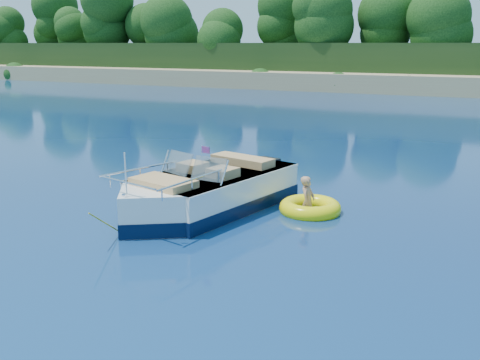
% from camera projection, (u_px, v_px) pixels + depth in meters
% --- Properties ---
extents(ground, '(160.00, 160.00, 0.00)m').
position_uv_depth(ground, '(161.00, 225.00, 11.96)').
color(ground, '#091642').
rests_on(ground, ground).
extents(shoreline, '(170.00, 59.00, 6.00)m').
position_uv_depth(shoreline, '(441.00, 68.00, 67.60)').
color(shoreline, tan).
rests_on(shoreline, ground).
extents(treeline, '(150.00, 7.12, 8.19)m').
position_uv_depth(treeline, '(421.00, 24.00, 46.50)').
color(treeline, '#311F10').
rests_on(treeline, ground).
extents(motorboat, '(3.09, 6.07, 2.05)m').
position_uv_depth(motorboat, '(204.00, 195.00, 12.89)').
color(motorboat, white).
rests_on(motorboat, ground).
extents(tow_tube, '(1.64, 1.64, 0.40)m').
position_uv_depth(tow_tube, '(310.00, 208.00, 12.87)').
color(tow_tube, '#FFEF0B').
rests_on(tow_tube, ground).
extents(boy, '(0.34, 0.72, 1.40)m').
position_uv_depth(boy, '(308.00, 211.00, 12.95)').
color(boy, tan).
rests_on(boy, ground).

